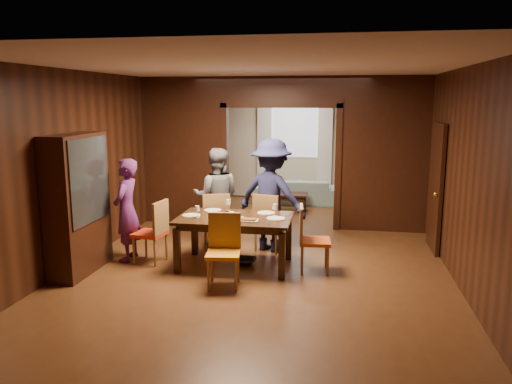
% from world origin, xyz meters
% --- Properties ---
extents(floor, '(9.00, 9.00, 0.00)m').
position_xyz_m(floor, '(0.00, 0.00, 0.00)').
color(floor, '#532C17').
rests_on(floor, ground).
extents(ceiling, '(5.50, 9.00, 0.02)m').
position_xyz_m(ceiling, '(0.00, 0.00, 2.90)').
color(ceiling, silver).
rests_on(ceiling, room_walls).
extents(room_walls, '(5.52, 9.01, 2.90)m').
position_xyz_m(room_walls, '(0.00, 1.89, 1.51)').
color(room_walls, black).
rests_on(room_walls, floor).
extents(person_purple, '(0.40, 0.59, 1.59)m').
position_xyz_m(person_purple, '(-2.08, -0.86, 0.79)').
color(person_purple, '#572161').
rests_on(person_purple, floor).
extents(person_grey, '(0.91, 0.76, 1.67)m').
position_xyz_m(person_grey, '(-0.92, 0.17, 0.83)').
color(person_grey, slate).
rests_on(person_grey, floor).
extents(person_navy, '(1.35, 1.05, 1.84)m').
position_xyz_m(person_navy, '(0.05, 0.03, 0.92)').
color(person_navy, '#1B1E45').
rests_on(person_navy, floor).
extents(sofa, '(2.02, 0.81, 0.59)m').
position_xyz_m(sofa, '(0.11, 3.85, 0.29)').
color(sofa, '#8EB2B9').
rests_on(sofa, floor).
extents(serving_bowl, '(0.36, 0.36, 0.09)m').
position_xyz_m(serving_bowl, '(-0.24, -0.79, 0.80)').
color(serving_bowl, black).
rests_on(serving_bowl, dining_table).
extents(dining_table, '(1.67, 1.04, 0.76)m').
position_xyz_m(dining_table, '(-0.37, -0.89, 0.38)').
color(dining_table, black).
rests_on(dining_table, floor).
extents(coffee_table, '(0.80, 0.50, 0.40)m').
position_xyz_m(coffee_table, '(0.03, 2.96, 0.20)').
color(coffee_table, black).
rests_on(coffee_table, floor).
extents(chair_left, '(0.50, 0.50, 0.97)m').
position_xyz_m(chair_left, '(-1.69, -0.94, 0.48)').
color(chair_left, red).
rests_on(chair_left, floor).
extents(chair_right, '(0.48, 0.48, 0.97)m').
position_xyz_m(chair_right, '(0.81, -0.93, 0.48)').
color(chair_right, '#D14A13').
rests_on(chair_right, floor).
extents(chair_far_l, '(0.55, 0.55, 0.97)m').
position_xyz_m(chair_far_l, '(-0.87, -0.08, 0.48)').
color(chair_far_l, orange).
rests_on(chair_far_l, floor).
extents(chair_far_r, '(0.53, 0.53, 0.97)m').
position_xyz_m(chair_far_r, '(0.03, -0.01, 0.48)').
color(chair_far_r, '#F25716').
rests_on(chair_far_r, floor).
extents(chair_near, '(0.49, 0.49, 0.97)m').
position_xyz_m(chair_near, '(-0.35, -1.73, 0.48)').
color(chair_near, orange).
rests_on(chair_near, floor).
extents(hutch, '(0.40, 1.20, 2.00)m').
position_xyz_m(hutch, '(-2.53, -1.50, 1.00)').
color(hutch, black).
rests_on(hutch, floor).
extents(door_right, '(0.06, 0.90, 2.10)m').
position_xyz_m(door_right, '(2.70, 0.50, 1.05)').
color(door_right, black).
rests_on(door_right, floor).
extents(window_far, '(1.20, 0.03, 1.30)m').
position_xyz_m(window_far, '(0.00, 4.44, 1.70)').
color(window_far, silver).
rests_on(window_far, back_wall).
extents(curtain_left, '(0.35, 0.06, 2.40)m').
position_xyz_m(curtain_left, '(-0.75, 4.40, 1.25)').
color(curtain_left, white).
rests_on(curtain_left, back_wall).
extents(curtain_right, '(0.35, 0.06, 2.40)m').
position_xyz_m(curtain_right, '(0.75, 4.40, 1.25)').
color(curtain_right, white).
rests_on(curtain_right, back_wall).
extents(plate_left, '(0.27, 0.27, 0.01)m').
position_xyz_m(plate_left, '(-1.03, -0.93, 0.77)').
color(plate_left, silver).
rests_on(plate_left, dining_table).
extents(plate_far_l, '(0.27, 0.27, 0.01)m').
position_xyz_m(plate_far_l, '(-0.80, -0.54, 0.77)').
color(plate_far_l, silver).
rests_on(plate_far_l, dining_table).
extents(plate_far_r, '(0.27, 0.27, 0.01)m').
position_xyz_m(plate_far_r, '(0.05, -0.58, 0.77)').
color(plate_far_r, white).
rests_on(plate_far_r, dining_table).
extents(plate_right, '(0.27, 0.27, 0.01)m').
position_xyz_m(plate_right, '(0.24, -0.91, 0.77)').
color(plate_right, silver).
rests_on(plate_right, dining_table).
extents(plate_near, '(0.27, 0.27, 0.01)m').
position_xyz_m(plate_near, '(-0.36, -1.18, 0.77)').
color(plate_near, silver).
rests_on(plate_near, dining_table).
extents(platter_a, '(0.30, 0.20, 0.04)m').
position_xyz_m(platter_a, '(-0.38, -1.00, 0.78)').
color(platter_a, gray).
rests_on(platter_a, dining_table).
extents(platter_b, '(0.30, 0.20, 0.04)m').
position_xyz_m(platter_b, '(-0.13, -1.11, 0.78)').
color(platter_b, gray).
rests_on(platter_b, dining_table).
extents(wineglass_left, '(0.08, 0.08, 0.18)m').
position_xyz_m(wineglass_left, '(-0.90, -1.04, 0.85)').
color(wineglass_left, silver).
rests_on(wineglass_left, dining_table).
extents(wineglass_far, '(0.08, 0.08, 0.18)m').
position_xyz_m(wineglass_far, '(-0.56, -0.50, 0.85)').
color(wineglass_far, white).
rests_on(wineglass_far, dining_table).
extents(wineglass_right, '(0.08, 0.08, 0.18)m').
position_xyz_m(wineglass_right, '(0.20, -0.73, 0.85)').
color(wineglass_right, white).
rests_on(wineglass_right, dining_table).
extents(tumbler, '(0.07, 0.07, 0.14)m').
position_xyz_m(tumbler, '(-0.36, -1.17, 0.83)').
color(tumbler, white).
rests_on(tumbler, dining_table).
extents(condiment_jar, '(0.08, 0.08, 0.11)m').
position_xyz_m(condiment_jar, '(-0.48, -0.96, 0.82)').
color(condiment_jar, '#472310').
rests_on(condiment_jar, dining_table).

